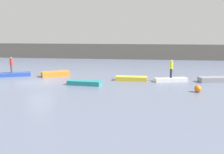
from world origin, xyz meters
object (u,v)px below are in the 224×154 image
(rowboat_teal, at_px, (85,83))
(person_hiviz_shirt, at_px, (171,68))
(rowboat_blue, at_px, (12,74))
(mooring_buoy, at_px, (198,89))
(rowboat_yellow, at_px, (131,78))
(rowboat_orange, at_px, (55,74))
(rowboat_grey, at_px, (214,79))
(person_red_shirt, at_px, (11,64))
(rowboat_white, at_px, (171,80))

(rowboat_teal, bearing_deg, person_hiviz_shirt, 24.30)
(rowboat_blue, height_order, mooring_buoy, mooring_buoy)
(rowboat_teal, bearing_deg, rowboat_yellow, 40.22)
(rowboat_yellow, height_order, mooring_buoy, mooring_buoy)
(rowboat_orange, xyz_separation_m, rowboat_teal, (4.35, -4.41, -0.06))
(rowboat_blue, xyz_separation_m, rowboat_orange, (4.77, 0.66, 0.07))
(rowboat_blue, distance_m, rowboat_teal, 9.87)
(rowboat_orange, relative_size, person_hiviz_shirt, 1.68)
(rowboat_yellow, distance_m, mooring_buoy, 7.39)
(rowboat_orange, bearing_deg, mooring_buoy, -54.23)
(rowboat_grey, relative_size, person_hiviz_shirt, 1.62)
(rowboat_teal, xyz_separation_m, person_red_shirt, (-9.13, 3.75, 1.16))
(rowboat_yellow, bearing_deg, rowboat_grey, 3.07)
(rowboat_orange, height_order, rowboat_white, rowboat_orange)
(rowboat_blue, height_order, rowboat_white, rowboat_blue)
(person_red_shirt, bearing_deg, rowboat_blue, -90.00)
(rowboat_yellow, bearing_deg, mooring_buoy, -38.06)
(rowboat_blue, distance_m, rowboat_white, 17.19)
(rowboat_grey, xyz_separation_m, mooring_buoy, (-2.33, -4.95, 0.05))
(rowboat_blue, relative_size, person_hiviz_shirt, 2.22)
(rowboat_white, relative_size, person_hiviz_shirt, 1.77)
(rowboat_orange, bearing_deg, rowboat_yellow, -40.83)
(rowboat_orange, distance_m, rowboat_grey, 16.61)
(rowboat_yellow, height_order, person_red_shirt, person_red_shirt)
(rowboat_orange, relative_size, rowboat_yellow, 0.95)
(rowboat_blue, height_order, person_hiviz_shirt, person_hiviz_shirt)
(rowboat_yellow, xyz_separation_m, rowboat_grey, (8.08, 0.31, 0.04))
(rowboat_yellow, distance_m, person_red_shirt, 13.34)
(rowboat_yellow, distance_m, rowboat_white, 3.91)
(person_red_shirt, bearing_deg, rowboat_grey, -1.38)
(rowboat_white, relative_size, mooring_buoy, 5.48)
(rowboat_white, xyz_separation_m, mooring_buoy, (1.83, -4.55, 0.10))
(rowboat_grey, height_order, person_red_shirt, person_red_shirt)
(rowboat_white, bearing_deg, person_hiviz_shirt, 166.33)
(rowboat_orange, height_order, person_red_shirt, person_red_shirt)
(rowboat_blue, height_order, rowboat_yellow, rowboat_yellow)
(person_red_shirt, bearing_deg, mooring_buoy, -16.05)
(rowboat_orange, height_order, rowboat_grey, rowboat_orange)
(rowboat_blue, distance_m, mooring_buoy, 19.77)
(rowboat_teal, relative_size, rowboat_white, 0.97)
(rowboat_yellow, relative_size, person_red_shirt, 1.81)
(rowboat_yellow, relative_size, rowboat_white, 1.00)
(mooring_buoy, bearing_deg, person_red_shirt, 163.95)
(rowboat_white, xyz_separation_m, rowboat_grey, (4.17, 0.40, 0.06))
(rowboat_grey, relative_size, mooring_buoy, 5.01)
(rowboat_teal, relative_size, rowboat_grey, 1.06)
(person_hiviz_shirt, xyz_separation_m, mooring_buoy, (1.83, -4.55, -1.07))
(rowboat_orange, distance_m, rowboat_white, 12.50)
(rowboat_yellow, bearing_deg, person_hiviz_shirt, -0.48)
(rowboat_teal, bearing_deg, rowboat_blue, 162.56)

